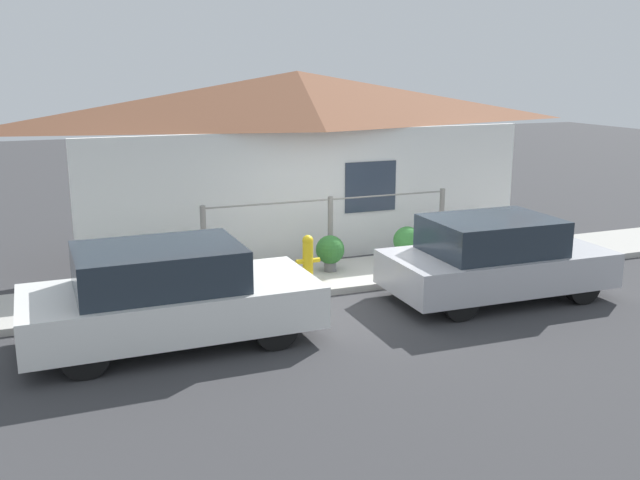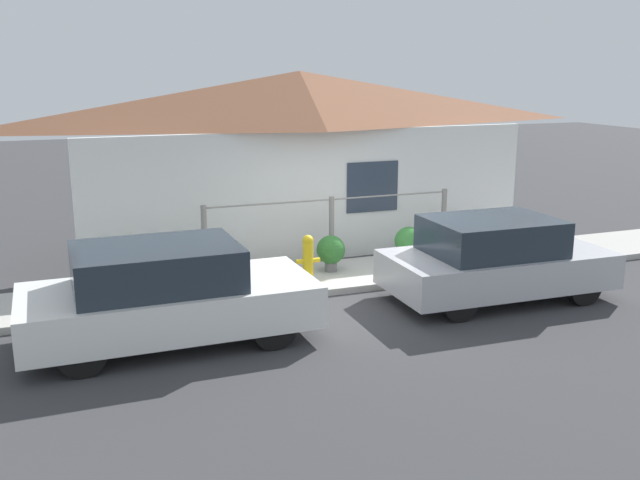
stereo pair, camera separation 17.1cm
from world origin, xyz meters
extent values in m
plane|color=#38383A|center=(0.00, 0.00, 0.00)|extent=(60.00, 60.00, 0.00)
cube|color=#B2AFA8|center=(0.00, 0.86, 0.06)|extent=(24.00, 1.72, 0.11)
cube|color=white|center=(0.00, 2.28, 1.27)|extent=(9.03, 0.12, 2.54)
cube|color=#2D3847|center=(1.13, 2.21, 1.40)|extent=(1.10, 0.04, 1.00)
pyramid|color=#A36647|center=(0.00, 3.32, 3.09)|extent=(9.43, 2.20, 1.10)
cylinder|color=gray|center=(-2.40, 1.57, 0.75)|extent=(0.10, 0.10, 1.26)
cylinder|color=gray|center=(0.00, 1.57, 0.75)|extent=(0.10, 0.10, 1.26)
cylinder|color=gray|center=(2.40, 1.57, 0.75)|extent=(0.10, 0.10, 1.26)
cylinder|color=gray|center=(0.00, 1.57, 1.33)|extent=(4.80, 0.03, 0.03)
cube|color=white|center=(-3.44, -1.07, 0.52)|extent=(3.97, 1.80, 0.59)
cube|color=#232D38|center=(-3.60, -1.07, 1.10)|extent=(2.19, 1.57, 0.57)
cylinder|color=black|center=(-2.22, -0.30, 0.30)|extent=(0.60, 0.20, 0.60)
cylinder|color=black|center=(-2.21, -1.83, 0.30)|extent=(0.60, 0.20, 0.60)
cylinder|color=black|center=(-4.67, -0.32, 0.30)|extent=(0.60, 0.20, 0.60)
cylinder|color=black|center=(-4.66, -1.85, 0.30)|extent=(0.60, 0.20, 0.60)
cube|color=#B7B7BC|center=(1.86, -1.07, 0.50)|extent=(3.69, 1.80, 0.57)
cube|color=#232D38|center=(1.71, -1.07, 1.07)|extent=(2.04, 1.56, 0.57)
cylinder|color=black|center=(3.01, -0.36, 0.29)|extent=(0.59, 0.21, 0.59)
cylinder|color=black|center=(2.97, -1.84, 0.29)|extent=(0.59, 0.21, 0.59)
cylinder|color=black|center=(0.74, -0.31, 0.29)|extent=(0.59, 0.21, 0.59)
cylinder|color=black|center=(0.71, -1.79, 0.29)|extent=(0.59, 0.21, 0.59)
cylinder|color=yellow|center=(-0.86, 0.49, 0.47)|extent=(0.18, 0.18, 0.71)
sphere|color=yellow|center=(-0.86, 0.49, 0.86)|extent=(0.19, 0.19, 0.19)
cylinder|color=yellow|center=(-0.99, 0.49, 0.50)|extent=(0.16, 0.08, 0.08)
cylinder|color=yellow|center=(-0.73, 0.49, 0.50)|extent=(0.16, 0.08, 0.08)
cylinder|color=slate|center=(-0.23, 1.03, 0.22)|extent=(0.22, 0.22, 0.20)
sphere|color=#2D6B2D|center=(-0.23, 1.03, 0.51)|extent=(0.52, 0.52, 0.52)
cylinder|color=slate|center=(-3.62, 1.26, 0.20)|extent=(0.23, 0.23, 0.17)
sphere|color=#387F38|center=(-3.62, 1.26, 0.44)|extent=(0.44, 0.44, 0.44)
cylinder|color=slate|center=(1.38, 1.09, 0.22)|extent=(0.27, 0.27, 0.21)
sphere|color=#387F38|center=(1.38, 1.09, 0.52)|extent=(0.53, 0.53, 0.53)
camera|label=1|loc=(-5.00, -10.42, 3.70)|focal=40.00mm
camera|label=2|loc=(-4.84, -10.49, 3.70)|focal=40.00mm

